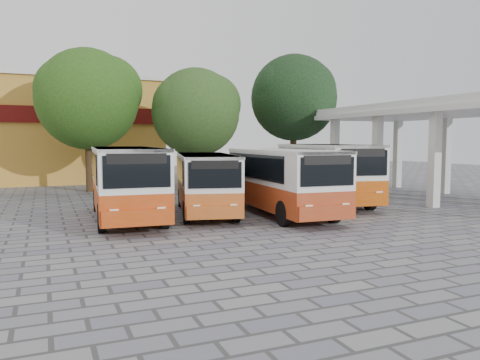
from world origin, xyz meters
name	(u,v)px	position (x,y,z in m)	size (l,w,h in m)	color
ground	(318,224)	(0.00, 0.00, 0.00)	(90.00, 90.00, 0.00)	gray
terminal_shelter	(442,112)	(10.50, 4.00, 4.91)	(6.80, 15.80, 5.40)	silver
shophouse_block	(30,130)	(-11.00, 25.99, 4.16)	(20.40, 10.40, 8.30)	#C0862C
bus_far_left	(126,178)	(-6.86, 4.12, 1.75)	(3.11, 8.54, 3.02)	#BB3C0B
bus_centre_left	(206,179)	(-3.31, 4.20, 1.56)	(3.90, 7.88, 2.70)	#B95319
bus_centre_right	(282,177)	(-0.26, 2.59, 1.69)	(3.01, 8.25, 2.92)	#A63613
bus_far_right	(325,169)	(3.65, 5.18, 1.80)	(4.18, 9.02, 3.11)	#B94704
tree_left	(89,96)	(-7.24, 16.05, 6.19)	(6.82, 6.49, 9.22)	#46301B
tree_middle	(197,110)	(-0.41, 14.64, 5.41)	(6.22, 5.93, 8.18)	#442C15
tree_right	(295,95)	(7.10, 14.67, 6.65)	(6.61, 6.30, 9.60)	#4B3721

